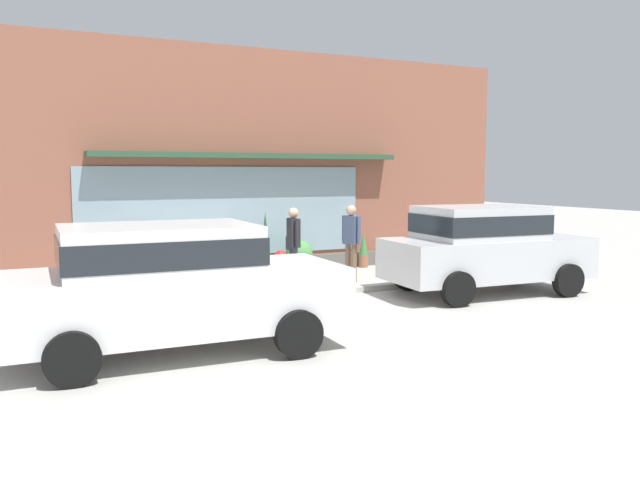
{
  "coord_description": "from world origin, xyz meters",
  "views": [
    {
      "loc": [
        -5.28,
        -11.24,
        2.39
      ],
      "look_at": [
        0.9,
        1.2,
        0.92
      ],
      "focal_mm": 36.21,
      "sensor_mm": 36.0,
      "label": 1
    }
  ],
  "objects_px": {
    "potted_plant_window_right": "(363,251)",
    "potted_plant_corner_tall": "(299,255)",
    "parked_car_silver": "(484,245)",
    "potted_plant_near_hydrant": "(265,245)",
    "potted_plant_low_front": "(192,265)",
    "pedestrian_with_handbag": "(293,240)",
    "fire_hydrant": "(281,272)",
    "pedestrian_passerby": "(351,237)",
    "parked_car_white": "(170,282)"
  },
  "relations": [
    {
      "from": "potted_plant_window_right",
      "to": "pedestrian_with_handbag",
      "type": "bearing_deg",
      "value": -149.5
    },
    {
      "from": "fire_hydrant",
      "to": "pedestrian_with_handbag",
      "type": "xyz_separation_m",
      "value": [
        0.57,
        0.65,
        0.55
      ]
    },
    {
      "from": "parked_car_silver",
      "to": "potted_plant_window_right",
      "type": "bearing_deg",
      "value": 98.63
    },
    {
      "from": "pedestrian_with_handbag",
      "to": "potted_plant_corner_tall",
      "type": "xyz_separation_m",
      "value": [
        0.77,
        1.39,
        -0.53
      ]
    },
    {
      "from": "pedestrian_passerby",
      "to": "parked_car_silver",
      "type": "bearing_deg",
      "value": -167.35
    },
    {
      "from": "fire_hydrant",
      "to": "pedestrian_passerby",
      "type": "xyz_separation_m",
      "value": [
        1.86,
        0.45,
        0.58
      ]
    },
    {
      "from": "potted_plant_window_right",
      "to": "parked_car_white",
      "type": "bearing_deg",
      "value": -137.91
    },
    {
      "from": "potted_plant_near_hydrant",
      "to": "pedestrian_with_handbag",
      "type": "bearing_deg",
      "value": -88.59
    },
    {
      "from": "pedestrian_with_handbag",
      "to": "potted_plant_low_front",
      "type": "bearing_deg",
      "value": 56.26
    },
    {
      "from": "potted_plant_near_hydrant",
      "to": "parked_car_silver",
      "type": "bearing_deg",
      "value": -54.19
    },
    {
      "from": "parked_car_white",
      "to": "potted_plant_window_right",
      "type": "bearing_deg",
      "value": 44.38
    },
    {
      "from": "parked_car_white",
      "to": "parked_car_silver",
      "type": "bearing_deg",
      "value": 14.86
    },
    {
      "from": "pedestrian_passerby",
      "to": "parked_car_silver",
      "type": "distance_m",
      "value": 2.9
    },
    {
      "from": "fire_hydrant",
      "to": "potted_plant_near_hydrant",
      "type": "distance_m",
      "value": 2.24
    },
    {
      "from": "fire_hydrant",
      "to": "potted_plant_window_right",
      "type": "bearing_deg",
      "value": 34.53
    },
    {
      "from": "potted_plant_window_right",
      "to": "potted_plant_low_front",
      "type": "xyz_separation_m",
      "value": [
        -4.43,
        -0.12,
        -0.06
      ]
    },
    {
      "from": "pedestrian_passerby",
      "to": "potted_plant_near_hydrant",
      "type": "relative_size",
      "value": 1.14
    },
    {
      "from": "parked_car_white",
      "to": "potted_plant_corner_tall",
      "type": "height_order",
      "value": "parked_car_white"
    },
    {
      "from": "parked_car_silver",
      "to": "potted_plant_corner_tall",
      "type": "height_order",
      "value": "parked_car_silver"
    },
    {
      "from": "pedestrian_passerby",
      "to": "parked_car_white",
      "type": "height_order",
      "value": "parked_car_white"
    },
    {
      "from": "parked_car_white",
      "to": "potted_plant_low_front",
      "type": "height_order",
      "value": "parked_car_white"
    },
    {
      "from": "pedestrian_with_handbag",
      "to": "pedestrian_passerby",
      "type": "relative_size",
      "value": 0.98
    },
    {
      "from": "pedestrian_with_handbag",
      "to": "pedestrian_passerby",
      "type": "distance_m",
      "value": 1.31
    },
    {
      "from": "pedestrian_passerby",
      "to": "potted_plant_low_front",
      "type": "relative_size",
      "value": 2.72
    },
    {
      "from": "potted_plant_low_front",
      "to": "pedestrian_with_handbag",
      "type": "bearing_deg",
      "value": -38.14
    },
    {
      "from": "fire_hydrant",
      "to": "potted_plant_low_front",
      "type": "relative_size",
      "value": 1.37
    },
    {
      "from": "parked_car_white",
      "to": "potted_plant_corner_tall",
      "type": "bearing_deg",
      "value": 53.67
    },
    {
      "from": "pedestrian_with_handbag",
      "to": "potted_plant_window_right",
      "type": "height_order",
      "value": "pedestrian_with_handbag"
    },
    {
      "from": "potted_plant_near_hydrant",
      "to": "potted_plant_low_front",
      "type": "xyz_separation_m",
      "value": [
        -1.77,
        -0.08,
        -0.35
      ]
    },
    {
      "from": "fire_hydrant",
      "to": "pedestrian_with_handbag",
      "type": "distance_m",
      "value": 1.02
    },
    {
      "from": "parked_car_silver",
      "to": "potted_plant_window_right",
      "type": "relative_size",
      "value": 4.75
    },
    {
      "from": "pedestrian_with_handbag",
      "to": "potted_plant_low_front",
      "type": "height_order",
      "value": "pedestrian_with_handbag"
    },
    {
      "from": "potted_plant_window_right",
      "to": "potted_plant_corner_tall",
      "type": "distance_m",
      "value": 1.86
    },
    {
      "from": "fire_hydrant",
      "to": "pedestrian_passerby",
      "type": "height_order",
      "value": "pedestrian_passerby"
    },
    {
      "from": "fire_hydrant",
      "to": "potted_plant_low_front",
      "type": "height_order",
      "value": "fire_hydrant"
    },
    {
      "from": "fire_hydrant",
      "to": "pedestrian_passerby",
      "type": "distance_m",
      "value": 2.0
    },
    {
      "from": "fire_hydrant",
      "to": "pedestrian_passerby",
      "type": "relative_size",
      "value": 0.5
    },
    {
      "from": "pedestrian_passerby",
      "to": "potted_plant_low_front",
      "type": "bearing_deg",
      "value": 40.78
    },
    {
      "from": "potted_plant_near_hydrant",
      "to": "potted_plant_low_front",
      "type": "distance_m",
      "value": 1.81
    },
    {
      "from": "potted_plant_low_front",
      "to": "potted_plant_corner_tall",
      "type": "bearing_deg",
      "value": -0.79
    },
    {
      "from": "fire_hydrant",
      "to": "potted_plant_low_front",
      "type": "distance_m",
      "value": 2.42
    },
    {
      "from": "pedestrian_with_handbag",
      "to": "parked_car_white",
      "type": "height_order",
      "value": "parked_car_white"
    },
    {
      "from": "fire_hydrant",
      "to": "potted_plant_window_right",
      "type": "xyz_separation_m",
      "value": [
        3.19,
        2.19,
        0.0
      ]
    },
    {
      "from": "parked_car_white",
      "to": "potted_plant_window_right",
      "type": "distance_m",
      "value": 8.36
    },
    {
      "from": "pedestrian_with_handbag",
      "to": "potted_plant_corner_tall",
      "type": "height_order",
      "value": "pedestrian_with_handbag"
    },
    {
      "from": "parked_car_white",
      "to": "potted_plant_window_right",
      "type": "xyz_separation_m",
      "value": [
        6.19,
        5.59,
        -0.55
      ]
    },
    {
      "from": "fire_hydrant",
      "to": "pedestrian_with_handbag",
      "type": "height_order",
      "value": "pedestrian_with_handbag"
    },
    {
      "from": "potted_plant_corner_tall",
      "to": "potted_plant_window_right",
      "type": "bearing_deg",
      "value": 4.85
    },
    {
      "from": "parked_car_silver",
      "to": "pedestrian_passerby",
      "type": "bearing_deg",
      "value": 128.68
    },
    {
      "from": "fire_hydrant",
      "to": "parked_car_white",
      "type": "distance_m",
      "value": 4.57
    }
  ]
}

